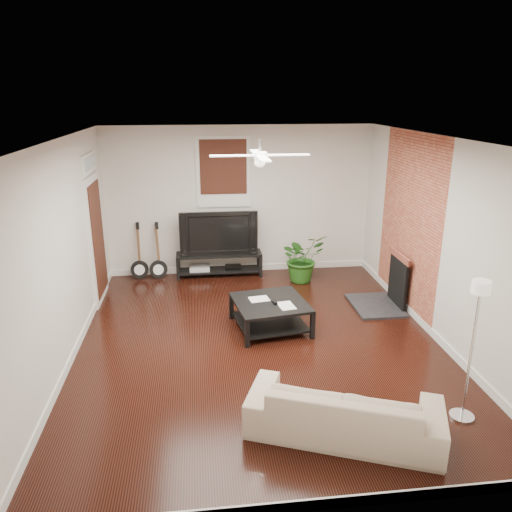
% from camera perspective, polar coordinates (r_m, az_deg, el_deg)
% --- Properties ---
extents(room, '(5.01, 6.01, 2.81)m').
position_cam_1_polar(room, '(6.54, 0.42, 1.00)').
color(room, black).
rests_on(room, ground).
extents(brick_accent, '(0.02, 2.20, 2.80)m').
position_cam_1_polar(brick_accent, '(8.14, 17.19, 3.63)').
color(brick_accent, '#AE4E38').
rests_on(brick_accent, floor).
extents(fireplace, '(0.80, 1.10, 0.92)m').
position_cam_1_polar(fireplace, '(8.30, 14.77, -2.69)').
color(fireplace, black).
rests_on(fireplace, floor).
extents(window_back, '(1.00, 0.06, 1.30)m').
position_cam_1_polar(window_back, '(9.28, -3.78, 9.58)').
color(window_back, '#35160E').
rests_on(window_back, wall_back).
extents(door_left, '(0.08, 1.00, 2.50)m').
position_cam_1_polar(door_left, '(8.52, -17.94, 3.15)').
color(door_left, white).
rests_on(door_left, wall_left).
extents(tv_stand, '(1.61, 0.43, 0.45)m').
position_cam_1_polar(tv_stand, '(9.50, -4.25, -0.95)').
color(tv_stand, black).
rests_on(tv_stand, floor).
extents(tv, '(1.44, 0.19, 0.83)m').
position_cam_1_polar(tv, '(9.33, -4.34, 2.80)').
color(tv, black).
rests_on(tv, tv_stand).
extents(coffee_table, '(1.17, 1.17, 0.43)m').
position_cam_1_polar(coffee_table, '(7.39, 1.64, -6.77)').
color(coffee_table, black).
rests_on(coffee_table, floor).
extents(sofa, '(2.09, 1.43, 0.57)m').
position_cam_1_polar(sofa, '(5.33, 10.11, -16.97)').
color(sofa, tan).
rests_on(sofa, floor).
extents(floor_lamp, '(0.34, 0.34, 1.59)m').
position_cam_1_polar(floor_lamp, '(5.66, 23.52, -10.08)').
color(floor_lamp, silver).
rests_on(floor_lamp, floor).
extents(potted_plant, '(1.02, 0.96, 0.90)m').
position_cam_1_polar(potted_plant, '(9.18, 5.34, -0.20)').
color(potted_plant, '#25611B').
rests_on(potted_plant, floor).
extents(guitar_left, '(0.35, 0.26, 1.08)m').
position_cam_1_polar(guitar_left, '(9.44, -13.38, 0.46)').
color(guitar_left, black).
rests_on(guitar_left, floor).
extents(guitar_right, '(0.37, 0.29, 1.08)m').
position_cam_1_polar(guitar_right, '(9.37, -11.28, 0.49)').
color(guitar_right, black).
rests_on(guitar_right, floor).
extents(ceiling_fan, '(1.24, 1.24, 0.32)m').
position_cam_1_polar(ceiling_fan, '(6.29, 0.44, 11.51)').
color(ceiling_fan, white).
rests_on(ceiling_fan, ceiling).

